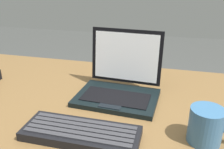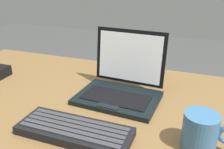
# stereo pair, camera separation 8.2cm
# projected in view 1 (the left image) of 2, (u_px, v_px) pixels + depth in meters

# --- Properties ---
(desk) EXTENTS (1.70, 0.77, 0.73)m
(desk) POSITION_uv_depth(u_px,v_px,m) (118.00, 120.00, 0.89)
(desk) COLOR brown
(desk) RESTS_ON ground
(laptop_front) EXTENTS (0.30, 0.24, 0.23)m
(laptop_front) POSITION_uv_depth(u_px,v_px,m) (119.00, 84.00, 0.89)
(laptop_front) COLOR black
(laptop_front) RESTS_ON desk
(external_keyboard) EXTENTS (0.33, 0.12, 0.03)m
(external_keyboard) POSITION_uv_depth(u_px,v_px,m) (81.00, 133.00, 0.68)
(external_keyboard) COLOR black
(external_keyboard) RESTS_ON desk
(coffee_mug) EXTENTS (0.14, 0.09, 0.10)m
(coffee_mug) POSITION_uv_depth(u_px,v_px,m) (207.00, 126.00, 0.65)
(coffee_mug) COLOR teal
(coffee_mug) RESTS_ON desk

